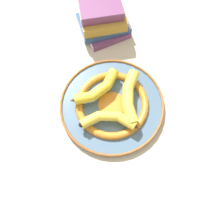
{
  "coord_description": "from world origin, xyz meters",
  "views": [
    {
      "loc": [
        -0.07,
        0.38,
        0.87
      ],
      "look_at": [
        0.01,
        0.04,
        0.04
      ],
      "focal_mm": 42.0,
      "sensor_mm": 36.0,
      "label": 1
    }
  ],
  "objects_px": {
    "banana_b": "(110,119)",
    "banana_c": "(97,90)",
    "banana_a": "(130,96)",
    "decorative_bowl": "(112,105)",
    "book_stack": "(103,20)"
  },
  "relations": [
    {
      "from": "banana_b",
      "to": "banana_c",
      "type": "distance_m",
      "value": 0.12
    },
    {
      "from": "banana_a",
      "to": "banana_c",
      "type": "bearing_deg",
      "value": -98.83
    },
    {
      "from": "banana_a",
      "to": "banana_b",
      "type": "distance_m",
      "value": 0.11
    },
    {
      "from": "banana_a",
      "to": "banana_b",
      "type": "xyz_separation_m",
      "value": [
        0.05,
        0.1,
        -0.0
      ]
    },
    {
      "from": "decorative_bowl",
      "to": "book_stack",
      "type": "relative_size",
      "value": 1.57
    },
    {
      "from": "banana_a",
      "to": "book_stack",
      "type": "distance_m",
      "value": 0.33
    },
    {
      "from": "banana_b",
      "to": "banana_a",
      "type": "bearing_deg",
      "value": -127.39
    },
    {
      "from": "decorative_bowl",
      "to": "banana_b",
      "type": "xyz_separation_m",
      "value": [
        -0.01,
        0.07,
        0.04
      ]
    },
    {
      "from": "banana_a",
      "to": "banana_c",
      "type": "height_order",
      "value": "banana_a"
    },
    {
      "from": "banana_b",
      "to": "banana_c",
      "type": "bearing_deg",
      "value": -66.39
    },
    {
      "from": "banana_b",
      "to": "banana_c",
      "type": "relative_size",
      "value": 1.18
    },
    {
      "from": "decorative_bowl",
      "to": "book_stack",
      "type": "height_order",
      "value": "book_stack"
    },
    {
      "from": "banana_b",
      "to": "banana_c",
      "type": "height_order",
      "value": "banana_c"
    },
    {
      "from": "decorative_bowl",
      "to": "book_stack",
      "type": "xyz_separation_m",
      "value": [
        0.12,
        -0.32,
        0.05
      ]
    },
    {
      "from": "decorative_bowl",
      "to": "banana_a",
      "type": "height_order",
      "value": "banana_a"
    }
  ]
}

